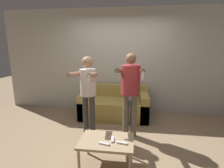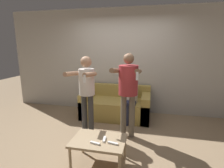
{
  "view_description": "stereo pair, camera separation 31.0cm",
  "coord_description": "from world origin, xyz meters",
  "px_view_note": "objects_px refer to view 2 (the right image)",
  "views": [
    {
      "loc": [
        0.39,
        -3.02,
        1.76
      ],
      "look_at": [
        -0.11,
        0.65,
        0.94
      ],
      "focal_mm": 28.0,
      "sensor_mm": 36.0,
      "label": 1
    },
    {
      "loc": [
        0.69,
        -2.97,
        1.76
      ],
      "look_at": [
        -0.11,
        0.65,
        0.94
      ],
      "focal_mm": 28.0,
      "sensor_mm": 36.0,
      "label": 2
    }
  ],
  "objects_px": {
    "person_standing_right": "(128,85)",
    "remote_near": "(95,143)",
    "couch": "(116,106)",
    "person_standing_left": "(86,87)",
    "person_seated": "(131,94)",
    "coffee_table": "(99,142)",
    "remote_far": "(104,139)",
    "remote_mid": "(113,143)"
  },
  "relations": [
    {
      "from": "person_seated",
      "to": "remote_mid",
      "type": "height_order",
      "value": "person_seated"
    },
    {
      "from": "remote_mid",
      "to": "person_standing_left",
      "type": "bearing_deg",
      "value": 127.08
    },
    {
      "from": "person_standing_left",
      "to": "remote_mid",
      "type": "distance_m",
      "value": 1.35
    },
    {
      "from": "remote_far",
      "to": "remote_mid",
      "type": "bearing_deg",
      "value": -27.06
    },
    {
      "from": "person_standing_left",
      "to": "person_standing_right",
      "type": "relative_size",
      "value": 0.96
    },
    {
      "from": "couch",
      "to": "person_standing_left",
      "type": "relative_size",
      "value": 1.06
    },
    {
      "from": "person_standing_right",
      "to": "coffee_table",
      "type": "xyz_separation_m",
      "value": [
        -0.3,
        -0.92,
        -0.67
      ]
    },
    {
      "from": "coffee_table",
      "to": "person_standing_right",
      "type": "bearing_deg",
      "value": 71.85
    },
    {
      "from": "person_standing_right",
      "to": "coffee_table",
      "type": "distance_m",
      "value": 1.18
    },
    {
      "from": "person_standing_left",
      "to": "coffee_table",
      "type": "relative_size",
      "value": 1.99
    },
    {
      "from": "person_standing_right",
      "to": "person_seated",
      "type": "relative_size",
      "value": 1.37
    },
    {
      "from": "remote_far",
      "to": "person_standing_right",
      "type": "bearing_deg",
      "value": 76.7
    },
    {
      "from": "person_seated",
      "to": "coffee_table",
      "type": "bearing_deg",
      "value": -99.64
    },
    {
      "from": "person_seated",
      "to": "remote_near",
      "type": "height_order",
      "value": "person_seated"
    },
    {
      "from": "remote_near",
      "to": "remote_mid",
      "type": "relative_size",
      "value": 1.0
    },
    {
      "from": "coffee_table",
      "to": "remote_near",
      "type": "height_order",
      "value": "remote_near"
    },
    {
      "from": "person_standing_right",
      "to": "remote_mid",
      "type": "height_order",
      "value": "person_standing_right"
    },
    {
      "from": "person_standing_right",
      "to": "remote_mid",
      "type": "xyz_separation_m",
      "value": [
        -0.07,
        -0.99,
        -0.61
      ]
    },
    {
      "from": "person_standing_left",
      "to": "coffee_table",
      "type": "bearing_deg",
      "value": -60.53
    },
    {
      "from": "person_standing_right",
      "to": "couch",
      "type": "bearing_deg",
      "value": 113.33
    },
    {
      "from": "couch",
      "to": "person_standing_right",
      "type": "height_order",
      "value": "person_standing_right"
    },
    {
      "from": "couch",
      "to": "person_seated",
      "type": "height_order",
      "value": "person_seated"
    },
    {
      "from": "couch",
      "to": "coffee_table",
      "type": "distance_m",
      "value": 1.88
    },
    {
      "from": "person_standing_right",
      "to": "remote_far",
      "type": "distance_m",
      "value": 1.12
    },
    {
      "from": "person_standing_right",
      "to": "person_seated",
      "type": "xyz_separation_m",
      "value": [
        -0.02,
        0.76,
        -0.38
      ]
    },
    {
      "from": "remote_near",
      "to": "remote_mid",
      "type": "xyz_separation_m",
      "value": [
        0.24,
        0.05,
        0.0
      ]
    },
    {
      "from": "remote_near",
      "to": "couch",
      "type": "bearing_deg",
      "value": 92.64
    },
    {
      "from": "remote_mid",
      "to": "remote_far",
      "type": "xyz_separation_m",
      "value": [
        -0.14,
        0.07,
        0.0
      ]
    },
    {
      "from": "person_standing_right",
      "to": "remote_near",
      "type": "xyz_separation_m",
      "value": [
        -0.32,
        -1.04,
        -0.61
      ]
    },
    {
      "from": "coffee_table",
      "to": "remote_far",
      "type": "bearing_deg",
      "value": 1.64
    },
    {
      "from": "remote_mid",
      "to": "person_seated",
      "type": "bearing_deg",
      "value": 88.13
    },
    {
      "from": "person_standing_right",
      "to": "remote_near",
      "type": "bearing_deg",
      "value": -106.92
    },
    {
      "from": "couch",
      "to": "coffee_table",
      "type": "bearing_deg",
      "value": -86.69
    },
    {
      "from": "remote_near",
      "to": "remote_far",
      "type": "relative_size",
      "value": 1.0
    },
    {
      "from": "remote_near",
      "to": "remote_mid",
      "type": "height_order",
      "value": "same"
    },
    {
      "from": "remote_far",
      "to": "person_standing_left",
      "type": "bearing_deg",
      "value": 123.39
    },
    {
      "from": "person_seated",
      "to": "person_standing_right",
      "type": "bearing_deg",
      "value": -88.77
    },
    {
      "from": "coffee_table",
      "to": "remote_mid",
      "type": "relative_size",
      "value": 5.1
    },
    {
      "from": "couch",
      "to": "person_seated",
      "type": "distance_m",
      "value": 0.58
    },
    {
      "from": "person_standing_right",
      "to": "person_seated",
      "type": "bearing_deg",
      "value": 91.23
    },
    {
      "from": "person_standing_left",
      "to": "person_standing_right",
      "type": "bearing_deg",
      "value": 0.36
    },
    {
      "from": "remote_near",
      "to": "remote_mid",
      "type": "bearing_deg",
      "value": 12.16
    }
  ]
}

